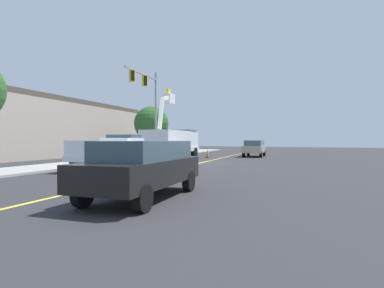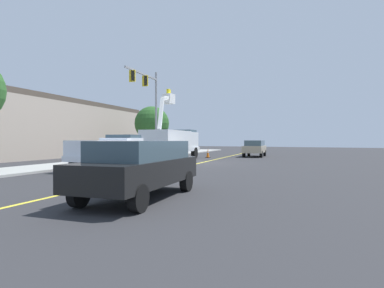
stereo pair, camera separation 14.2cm
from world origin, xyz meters
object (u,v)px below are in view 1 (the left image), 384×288
Objects in this scene: trailing_sedan at (144,165)px; traffic_cone_leading at (105,168)px; passing_minivan at (254,147)px; traffic_cone_mid_front at (173,159)px; traffic_cone_mid_rear at (208,153)px; traffic_signal_mast at (149,97)px; utility_bucket_truck at (172,142)px; service_pickup_truck at (111,150)px.

trailing_sedan is 6.46× the size of traffic_cone_leading.
traffic_cone_mid_front is at bearing 171.14° from passing_minivan.
traffic_signal_mast is (-3.49, 4.54, 5.38)m from traffic_cone_mid_rear.
utility_bucket_truck is 9.93m from passing_minivan.
traffic_cone_mid_rear is at bearing 9.48° from traffic_cone_mid_front.
traffic_signal_mast is at bearing 133.95° from passing_minivan.
utility_bucket_truck reaches higher than trailing_sedan.
utility_bucket_truck is at bearing 152.40° from passing_minivan.
service_pickup_truck is (-9.22, -1.65, -0.48)m from utility_bucket_truck.
trailing_sedan is at bearing -151.51° from traffic_cone_mid_front.
traffic_signal_mast is at bearing 71.50° from utility_bucket_truck.
utility_bucket_truck is at bearing 33.77° from traffic_cone_mid_front.
traffic_cone_mid_rear reaches higher than traffic_cone_mid_front.
traffic_signal_mast reaches higher than service_pickup_truck.
utility_bucket_truck is at bearing 10.16° from service_pickup_truck.
service_pickup_truck reaches higher than traffic_cone_mid_rear.
traffic_cone_leading is at bearing 178.04° from passing_minivan.
service_pickup_truck is 6.72× the size of traffic_cone_mid_rear.
passing_minivan reaches higher than traffic_cone_mid_rear.
trailing_sedan reaches higher than traffic_cone_mid_rear.
traffic_cone_mid_front is 0.09× the size of traffic_signal_mast.
traffic_cone_leading is at bearing -140.69° from service_pickup_truck.
traffic_cone_mid_rear is 7.86m from traffic_signal_mast.
traffic_cone_leading is 15.89m from traffic_signal_mast.
trailing_sedan is 6.61× the size of traffic_cone_mid_front.
traffic_cone_mid_rear is (8.52, 1.42, 0.06)m from traffic_cone_mid_front.
traffic_cone_mid_front is (5.31, -0.96, -0.74)m from service_pickup_truck.
traffic_signal_mast reaches higher than trailing_sedan.
service_pickup_truck is 1.16× the size of passing_minivan.
passing_minivan reaches higher than traffic_cone_leading.
service_pickup_truck is 7.69× the size of traffic_cone_mid_front.
trailing_sedan is at bearing -130.75° from service_pickup_truck.
traffic_signal_mast is at bearing 36.43° from trailing_sedan.
traffic_cone_leading is (3.50, 4.99, -0.59)m from trailing_sedan.
passing_minivan reaches higher than traffic_cone_mid_front.
service_pickup_truck reaches higher than traffic_cone_mid_front.
traffic_cone_leading reaches higher than traffic_cone_mid_front.
utility_bucket_truck is at bearing -108.50° from traffic_signal_mast.
utility_bucket_truck reaches higher than traffic_cone_mid_front.
service_pickup_truck is at bearing -169.84° from utility_bucket_truck.
service_pickup_truck is 3.60m from traffic_cone_leading.
utility_bucket_truck is 11.13× the size of traffic_cone_mid_front.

